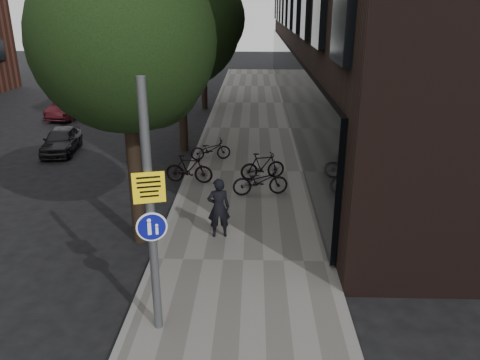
{
  "coord_description": "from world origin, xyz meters",
  "views": [
    {
      "loc": [
        0.48,
        -6.85,
        6.07
      ],
      "look_at": [
        0.15,
        3.99,
        2.0
      ],
      "focal_mm": 35.0,
      "sensor_mm": 36.0,
      "label": 1
    }
  ],
  "objects_px": {
    "parked_bike_facade_near": "(260,181)",
    "parked_car_near": "(61,140)",
    "pedestrian": "(219,208)",
    "signpost": "(151,213)"
  },
  "relations": [
    {
      "from": "pedestrian",
      "to": "parked_bike_facade_near",
      "type": "height_order",
      "value": "pedestrian"
    },
    {
      "from": "signpost",
      "to": "parked_car_near",
      "type": "distance_m",
      "value": 13.71
    },
    {
      "from": "signpost",
      "to": "parked_car_near",
      "type": "bearing_deg",
      "value": 104.23
    },
    {
      "from": "signpost",
      "to": "parked_car_near",
      "type": "xyz_separation_m",
      "value": [
        -6.56,
        11.86,
        -2.04
      ]
    },
    {
      "from": "parked_bike_facade_near",
      "to": "parked_car_near",
      "type": "height_order",
      "value": "parked_bike_facade_near"
    },
    {
      "from": "signpost",
      "to": "parked_bike_facade_near",
      "type": "relative_size",
      "value": 2.64
    },
    {
      "from": "parked_bike_facade_near",
      "to": "parked_car_near",
      "type": "bearing_deg",
      "value": 50.92
    },
    {
      "from": "signpost",
      "to": "pedestrian",
      "type": "bearing_deg",
      "value": 62.12
    },
    {
      "from": "parked_car_near",
      "to": "signpost",
      "type": "bearing_deg",
      "value": -68.08
    },
    {
      "from": "parked_bike_facade_near",
      "to": "parked_car_near",
      "type": "distance_m",
      "value": 9.94
    }
  ]
}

